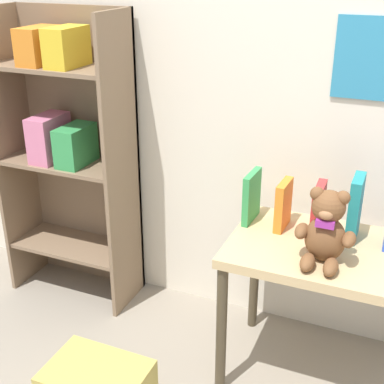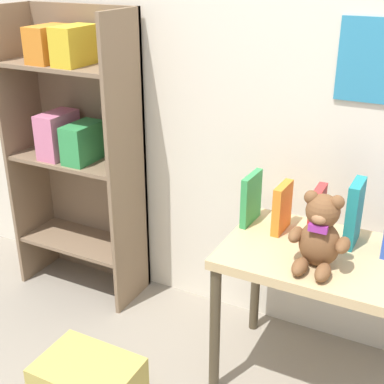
% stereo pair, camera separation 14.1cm
% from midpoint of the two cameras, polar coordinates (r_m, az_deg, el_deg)
% --- Properties ---
extents(wall_back, '(4.80, 0.07, 2.50)m').
position_cam_midpoint_polar(wall_back, '(2.13, 14.04, 15.26)').
color(wall_back, silver).
rests_on(wall_back, ground_plane).
extents(bookshelf_side, '(0.61, 0.29, 1.36)m').
position_cam_midpoint_polar(bookshelf_side, '(2.53, -10.58, 5.50)').
color(bookshelf_side, '#7F664C').
rests_on(bookshelf_side, ground_plane).
extents(display_table, '(0.71, 0.48, 0.59)m').
position_cam_midpoint_polar(display_table, '(2.01, 15.73, -8.32)').
color(display_table, tan).
rests_on(display_table, ground_plane).
extents(teddy_bear, '(0.20, 0.18, 0.27)m').
position_cam_midpoint_polar(teddy_bear, '(1.82, 15.65, -4.40)').
color(teddy_bear, brown).
rests_on(teddy_bear, display_table).
extents(book_standing_green, '(0.03, 0.15, 0.20)m').
position_cam_midpoint_polar(book_standing_green, '(2.08, 8.26, -0.71)').
color(book_standing_green, '#33934C').
rests_on(book_standing_green, display_table).
extents(book_standing_orange, '(0.04, 0.13, 0.19)m').
position_cam_midpoint_polar(book_standing_orange, '(2.04, 11.55, -1.69)').
color(book_standing_orange, orange).
rests_on(book_standing_orange, display_table).
extents(book_standing_red, '(0.04, 0.15, 0.19)m').
position_cam_midpoint_polar(book_standing_red, '(2.02, 15.12, -2.27)').
color(book_standing_red, red).
rests_on(book_standing_red, display_table).
extents(book_standing_teal, '(0.04, 0.14, 0.24)m').
position_cam_midpoint_polar(book_standing_teal, '(2.00, 18.87, -2.20)').
color(book_standing_teal, teal).
rests_on(book_standing_teal, display_table).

